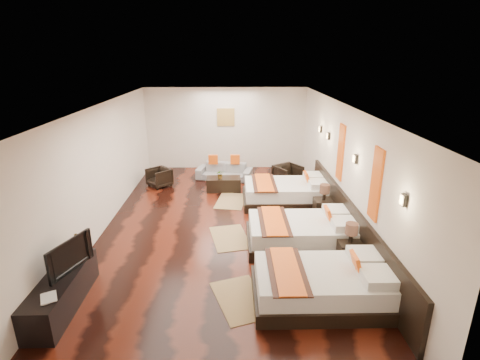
{
  "coord_description": "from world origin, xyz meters",
  "views": [
    {
      "loc": [
        0.23,
        -7.89,
        3.86
      ],
      "look_at": [
        0.4,
        0.12,
        1.1
      ],
      "focal_mm": 27.51,
      "sensor_mm": 36.0,
      "label": 1
    }
  ],
  "objects_px": {
    "nightstand_b": "(323,207)",
    "tv_console": "(62,292)",
    "sofa": "(224,172)",
    "armchair_left": "(159,177)",
    "coffee_table": "(224,184)",
    "bed_far": "(287,192)",
    "tv": "(66,255)",
    "table_plant": "(220,174)",
    "nightstand_a": "(349,250)",
    "bed_mid": "(303,233)",
    "figurine": "(77,243)",
    "bed_near": "(323,284)",
    "armchair_right": "(288,176)",
    "book": "(40,300)"
  },
  "relations": [
    {
      "from": "nightstand_b",
      "to": "tv_console",
      "type": "xyz_separation_m",
      "value": [
        -4.95,
        -3.25,
        -0.04
      ]
    },
    {
      "from": "sofa",
      "to": "armchair_left",
      "type": "relative_size",
      "value": 2.79
    },
    {
      "from": "nightstand_b",
      "to": "coffee_table",
      "type": "distance_m",
      "value": 3.2
    },
    {
      "from": "nightstand_b",
      "to": "coffee_table",
      "type": "height_order",
      "value": "nightstand_b"
    },
    {
      "from": "bed_far",
      "to": "sofa",
      "type": "height_order",
      "value": "bed_far"
    },
    {
      "from": "tv",
      "to": "armchair_left",
      "type": "distance_m",
      "value": 5.49
    },
    {
      "from": "tv_console",
      "to": "armchair_left",
      "type": "xyz_separation_m",
      "value": [
        0.48,
        5.66,
        0.01
      ]
    },
    {
      "from": "bed_far",
      "to": "tv",
      "type": "height_order",
      "value": "tv"
    },
    {
      "from": "table_plant",
      "to": "nightstand_a",
      "type": "bearing_deg",
      "value": -57.5
    },
    {
      "from": "bed_mid",
      "to": "figurine",
      "type": "distance_m",
      "value": 4.38
    },
    {
      "from": "bed_near",
      "to": "armchair_left",
      "type": "bearing_deg",
      "value": 123.67
    },
    {
      "from": "bed_mid",
      "to": "armchair_right",
      "type": "bearing_deg",
      "value": 86.76
    },
    {
      "from": "nightstand_a",
      "to": "armchair_left",
      "type": "xyz_separation_m",
      "value": [
        -4.46,
        4.52,
        -0.02
      ]
    },
    {
      "from": "bed_near",
      "to": "armchair_left",
      "type": "relative_size",
      "value": 3.55
    },
    {
      "from": "bed_mid",
      "to": "tv",
      "type": "height_order",
      "value": "tv"
    },
    {
      "from": "coffee_table",
      "to": "figurine",
      "type": "bearing_deg",
      "value": -118.57
    },
    {
      "from": "nightstand_a",
      "to": "tv",
      "type": "bearing_deg",
      "value": -169.34
    },
    {
      "from": "tv",
      "to": "coffee_table",
      "type": "xyz_separation_m",
      "value": [
        2.4,
        5.05,
        -0.62
      ]
    },
    {
      "from": "tv",
      "to": "figurine",
      "type": "xyz_separation_m",
      "value": [
        -0.05,
        0.54,
        -0.09
      ]
    },
    {
      "from": "armchair_left",
      "to": "tv_console",
      "type": "bearing_deg",
      "value": -47.94
    },
    {
      "from": "tv_console",
      "to": "armchair_right",
      "type": "relative_size",
      "value": 2.47
    },
    {
      "from": "bed_near",
      "to": "bed_mid",
      "type": "height_order",
      "value": "bed_mid"
    },
    {
      "from": "bed_far",
      "to": "armchair_right",
      "type": "xyz_separation_m",
      "value": [
        0.21,
        1.36,
        0.03
      ]
    },
    {
      "from": "tv_console",
      "to": "coffee_table",
      "type": "height_order",
      "value": "tv_console"
    },
    {
      "from": "bed_far",
      "to": "armchair_left",
      "type": "height_order",
      "value": "bed_far"
    },
    {
      "from": "bed_mid",
      "to": "table_plant",
      "type": "relative_size",
      "value": 8.63
    },
    {
      "from": "book",
      "to": "figurine",
      "type": "distance_m",
      "value": 1.36
    },
    {
      "from": "book",
      "to": "table_plant",
      "type": "height_order",
      "value": "table_plant"
    },
    {
      "from": "tv_console",
      "to": "tv",
      "type": "distance_m",
      "value": 0.59
    },
    {
      "from": "figurine",
      "to": "armchair_left",
      "type": "height_order",
      "value": "figurine"
    },
    {
      "from": "bed_near",
      "to": "nightstand_a",
      "type": "bearing_deg",
      "value": 54.72
    },
    {
      "from": "tv",
      "to": "book",
      "type": "distance_m",
      "value": 0.85
    },
    {
      "from": "tv",
      "to": "armchair_right",
      "type": "distance_m",
      "value": 6.96
    },
    {
      "from": "book",
      "to": "armchair_right",
      "type": "relative_size",
      "value": 0.39
    },
    {
      "from": "nightstand_b",
      "to": "book",
      "type": "relative_size",
      "value": 3.12
    },
    {
      "from": "tv",
      "to": "sofa",
      "type": "relative_size",
      "value": 0.53
    },
    {
      "from": "coffee_table",
      "to": "table_plant",
      "type": "bearing_deg",
      "value": -138.95
    },
    {
      "from": "bed_near",
      "to": "bed_mid",
      "type": "xyz_separation_m",
      "value": [
        0.0,
        1.83,
        0.01
      ]
    },
    {
      "from": "bed_far",
      "to": "table_plant",
      "type": "height_order",
      "value": "bed_far"
    },
    {
      "from": "tv_console",
      "to": "nightstand_b",
      "type": "bearing_deg",
      "value": 33.34
    },
    {
      "from": "tv_console",
      "to": "book",
      "type": "xyz_separation_m",
      "value": [
        0.0,
        -0.6,
        0.29
      ]
    },
    {
      "from": "bed_far",
      "to": "tv",
      "type": "relative_size",
      "value": 2.48
    },
    {
      "from": "book",
      "to": "figurine",
      "type": "bearing_deg",
      "value": 90.0
    },
    {
      "from": "table_plant",
      "to": "armchair_left",
      "type": "bearing_deg",
      "value": 165.87
    },
    {
      "from": "bed_near",
      "to": "nightstand_a",
      "type": "xyz_separation_m",
      "value": [
        0.75,
        1.06,
        0.01
      ]
    },
    {
      "from": "bed_near",
      "to": "nightstand_b",
      "type": "relative_size",
      "value": 2.53
    },
    {
      "from": "bed_far",
      "to": "figurine",
      "type": "relative_size",
      "value": 6.57
    },
    {
      "from": "book",
      "to": "sofa",
      "type": "relative_size",
      "value": 0.16
    },
    {
      "from": "nightstand_a",
      "to": "tv",
      "type": "xyz_separation_m",
      "value": [
        -4.89,
        -0.92,
        0.51
      ]
    },
    {
      "from": "bed_far",
      "to": "table_plant",
      "type": "bearing_deg",
      "value": 153.2
    }
  ]
}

